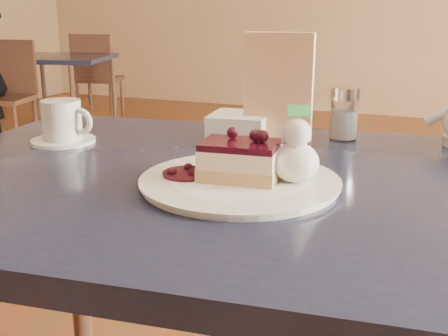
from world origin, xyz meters
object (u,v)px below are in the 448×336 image
at_px(cheesecake_slice, 240,161).
at_px(coffee_set, 63,124).
at_px(bg_table_far_left, 60,127).
at_px(main_table, 247,221).
at_px(dessert_plate, 240,182).

xyz_separation_m(cheesecake_slice, coffee_set, (-0.46, 0.14, -0.00)).
distance_m(cheesecake_slice, bg_table_far_left, 4.19).
bearing_deg(main_table, coffee_set, 162.94).
bearing_deg(main_table, bg_table_far_left, 126.68).
height_order(dessert_plate, bg_table_far_left, dessert_plate).
xyz_separation_m(coffee_set, bg_table_far_left, (-2.32, 2.89, -0.78)).
height_order(main_table, cheesecake_slice, cheesecake_slice).
bearing_deg(dessert_plate, cheesecake_slice, 14.04).
bearing_deg(cheesecake_slice, coffee_set, 156.89).
distance_m(main_table, bg_table_far_left, 4.12).
bearing_deg(bg_table_far_left, cheesecake_slice, -62.23).
bearing_deg(cheesecake_slice, main_table, 90.00).
bearing_deg(bg_table_far_left, dessert_plate, -62.23).
distance_m(dessert_plate, cheesecake_slice, 0.04).
distance_m(dessert_plate, coffee_set, 0.48).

